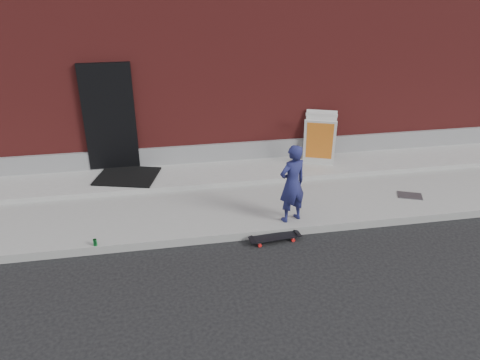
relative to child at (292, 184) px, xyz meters
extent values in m
plane|color=black|center=(-0.60, -0.30, -0.86)|extent=(80.00, 80.00, 0.00)
cube|color=gray|center=(-0.60, 1.20, -0.79)|extent=(20.00, 3.00, 0.15)
cube|color=gray|center=(-0.60, 2.10, -0.66)|extent=(20.00, 1.20, 0.10)
cube|color=maroon|center=(-0.60, 6.70, 1.64)|extent=(20.00, 8.00, 5.00)
cube|color=gray|center=(-0.60, 2.67, -0.41)|extent=(20.00, 0.10, 0.40)
cube|color=black|center=(-3.20, 2.66, 0.54)|extent=(1.05, 0.12, 2.25)
imported|color=#1C1E4F|center=(0.00, 0.00, 0.00)|extent=(0.61, 0.50, 1.43)
cylinder|color=red|center=(-0.10, -0.30, -0.83)|extent=(0.06, 0.04, 0.06)
cylinder|color=red|center=(-0.08, -0.49, -0.83)|extent=(0.06, 0.04, 0.06)
cylinder|color=red|center=(-0.70, -0.36, -0.83)|extent=(0.06, 0.04, 0.06)
cylinder|color=red|center=(-0.68, -0.55, -0.83)|extent=(0.06, 0.04, 0.06)
cube|color=#ABAAAF|center=(-0.09, -0.39, -0.79)|extent=(0.07, 0.19, 0.02)
cube|color=#ABAAAF|center=(-0.69, -0.45, -0.79)|extent=(0.07, 0.19, 0.02)
cube|color=black|center=(-0.39, -0.42, -0.77)|extent=(0.88, 0.31, 0.02)
cube|color=silver|center=(1.16, 1.95, -0.06)|extent=(0.74, 0.53, 1.10)
cube|color=silver|center=(1.34, 2.42, -0.06)|extent=(0.74, 0.53, 1.10)
cube|color=yellow|center=(1.15, 1.93, -0.12)|extent=(0.61, 0.41, 0.88)
cube|color=silver|center=(1.25, 2.19, 0.49)|extent=(0.65, 0.29, 0.06)
cylinder|color=#1B8B3A|center=(-3.36, -0.25, -0.66)|extent=(0.08, 0.08, 0.11)
cube|color=black|center=(-2.93, 2.13, -0.60)|extent=(1.42, 1.26, 0.03)
cube|color=#4A4A4E|center=(2.57, 0.47, -0.71)|extent=(0.54, 0.45, 0.01)
camera|label=1|loc=(-2.16, -6.99, 3.54)|focal=35.00mm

